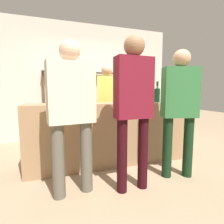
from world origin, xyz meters
TOP-DOWN VIEW (x-y plane):
  - ground_plane at (0.00, 0.00)m, footprint 16.00×16.00m
  - bar_counter at (0.00, 0.00)m, footprint 2.59×0.50m
  - back_wall at (0.00, 1.85)m, footprint 4.19×0.12m
  - back_shelf at (-0.02, 1.67)m, footprint 2.23×0.18m
  - counter_bottle_0 at (0.76, 0.10)m, footprint 0.09×0.09m
  - counter_bottle_1 at (0.19, 0.01)m, footprint 0.08×0.08m
  - counter_bottle_2 at (0.73, -0.14)m, footprint 0.09×0.09m
  - counter_bottle_3 at (-0.38, -0.11)m, footprint 0.07×0.07m
  - wine_glass at (0.57, -0.07)m, footprint 0.08×0.08m
  - cork_jar at (1.14, 0.01)m, footprint 0.14×0.14m
  - customer_center at (-0.02, -0.83)m, footprint 0.43×0.23m
  - customer_right at (0.70, -0.72)m, footprint 0.49×0.31m
  - server_behind_counter at (0.15, 0.79)m, footprint 0.42×0.27m
  - customer_left at (-0.69, -0.70)m, footprint 0.52×0.29m

SIDE VIEW (x-z plane):
  - ground_plane at x=0.00m, z-range 0.00..0.00m
  - bar_counter at x=0.00m, z-range 0.00..0.98m
  - customer_left at x=-0.69m, z-range 0.14..1.82m
  - customer_right at x=0.70m, z-range 0.15..1.84m
  - server_behind_counter at x=0.15m, z-range 0.17..1.86m
  - cork_jar at x=1.14m, z-range 0.98..1.11m
  - customer_center at x=-0.02m, z-range 0.17..1.94m
  - back_shelf at x=-0.02m, z-range 0.28..1.90m
  - wine_glass at x=0.57m, z-range 1.02..1.17m
  - counter_bottle_3 at x=-0.38m, z-range 0.94..1.28m
  - counter_bottle_0 at x=0.76m, z-range 0.95..1.28m
  - counter_bottle_2 at x=0.73m, z-range 0.95..1.29m
  - counter_bottle_1 at x=0.19m, z-range 0.94..1.30m
  - back_wall at x=0.00m, z-range 0.00..2.80m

